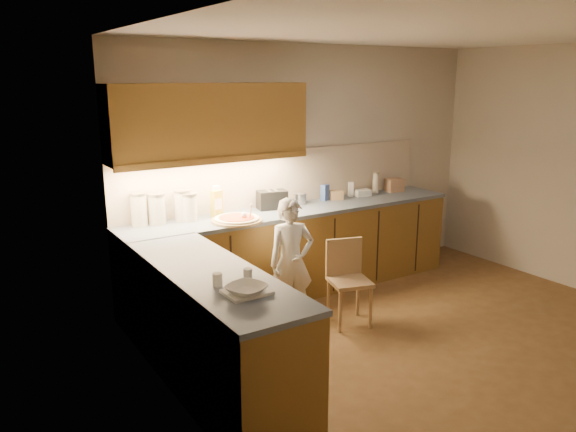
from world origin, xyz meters
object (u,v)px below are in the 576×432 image
object	(u,v)px
child	(291,262)
wooden_chair	(347,275)
toaster	(272,200)
pizza_on_board	(237,219)
oil_jug	(217,202)

from	to	relation	value
child	wooden_chair	world-z (taller)	child
wooden_chair	child	bearing A→B (deg)	166.61
child	toaster	bearing A→B (deg)	84.40
pizza_on_board	child	bearing A→B (deg)	-57.44
wooden_chair	oil_jug	distance (m)	1.45
oil_jug	toaster	distance (m)	0.63
wooden_chair	toaster	bearing A→B (deg)	117.99
pizza_on_board	oil_jug	bearing A→B (deg)	104.26
wooden_chair	oil_jug	bearing A→B (deg)	145.50
wooden_chair	pizza_on_board	bearing A→B (deg)	152.25
oil_jug	pizza_on_board	bearing A→B (deg)	-75.74
pizza_on_board	child	distance (m)	0.66
child	toaster	xyz separation A→B (m)	(0.25, 0.75, 0.42)
pizza_on_board	wooden_chair	xyz separation A→B (m)	(0.76, -0.74, -0.48)
child	oil_jug	xyz separation A→B (m)	(-0.38, 0.76, 0.46)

